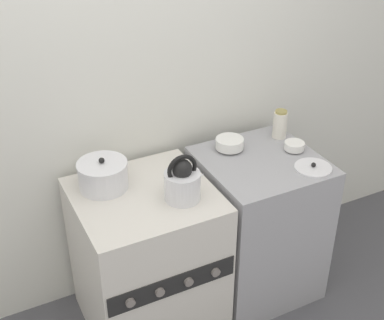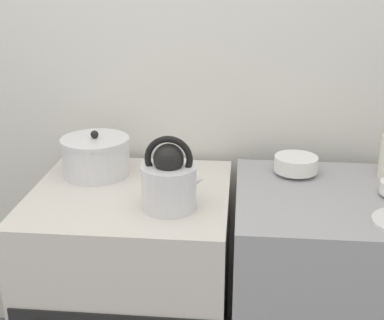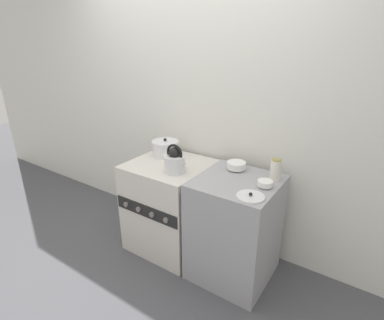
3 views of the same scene
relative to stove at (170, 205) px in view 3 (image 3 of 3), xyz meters
name	(u,v)px [view 3 (image 3 of 3)]	position (x,y,z in m)	size (l,w,h in m)	color
ground_plane	(149,261)	(0.00, -0.32, -0.41)	(12.00, 12.00, 0.00)	#4C4C51
wall_back	(194,107)	(0.00, 0.39, 0.84)	(7.00, 0.06, 2.50)	silver
stove	(170,205)	(0.00, 0.00, 0.00)	(0.66, 0.66, 0.83)	beige
counter	(235,228)	(0.66, -0.02, 0.01)	(0.60, 0.61, 0.85)	#99999E
kettle	(175,161)	(0.15, -0.11, 0.50)	(0.21, 0.17, 0.24)	silver
cooking_pot	(165,148)	(-0.15, 0.14, 0.48)	(0.24, 0.24, 0.16)	silver
enamel_bowl	(236,165)	(0.56, 0.16, 0.47)	(0.15, 0.15, 0.07)	white
small_ceramic_bowl	(265,183)	(0.86, -0.01, 0.46)	(0.11, 0.11, 0.05)	white
storage_jar	(276,169)	(0.88, 0.15, 0.51)	(0.08, 0.08, 0.16)	silver
loose_pot_lid	(250,196)	(0.84, -0.20, 0.44)	(0.19, 0.19, 0.03)	silver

